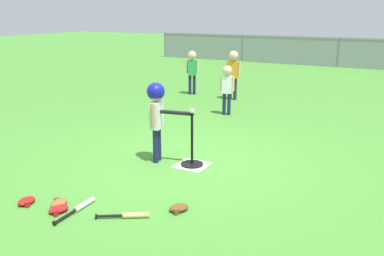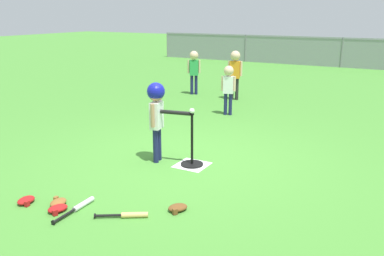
# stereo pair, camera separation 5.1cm
# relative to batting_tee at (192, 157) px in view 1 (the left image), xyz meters

# --- Properties ---
(ground_plane) EXTENTS (60.00, 60.00, 0.00)m
(ground_plane) POSITION_rel_batting_tee_xyz_m (-0.11, 0.15, -0.13)
(ground_plane) COLOR #478C33
(home_plate) EXTENTS (0.44, 0.44, 0.01)m
(home_plate) POSITION_rel_batting_tee_xyz_m (-0.00, 0.00, -0.12)
(home_plate) COLOR white
(home_plate) RESTS_ON ground_plane
(batting_tee) EXTENTS (0.32, 0.32, 0.76)m
(batting_tee) POSITION_rel_batting_tee_xyz_m (0.00, 0.00, 0.00)
(batting_tee) COLOR black
(batting_tee) RESTS_ON ground_plane
(baseball_on_tee) EXTENTS (0.07, 0.07, 0.07)m
(baseball_on_tee) POSITION_rel_batting_tee_xyz_m (-0.00, 0.00, 0.67)
(baseball_on_tee) COLOR white
(baseball_on_tee) RESTS_ON batting_tee
(batter_child) EXTENTS (0.63, 0.33, 1.16)m
(batter_child) POSITION_rel_batting_tee_xyz_m (-0.51, -0.10, 0.70)
(batter_child) COLOR #191E4C
(batter_child) RESTS_ON ground_plane
(fielder_deep_right) EXTENTS (0.30, 0.21, 1.04)m
(fielder_deep_right) POSITION_rel_batting_tee_xyz_m (-0.78, 2.95, 0.54)
(fielder_deep_right) COLOR #191E4C
(fielder_deep_right) RESTS_ON ground_plane
(fielder_near_right) EXTENTS (0.35, 0.24, 1.20)m
(fielder_near_right) POSITION_rel_batting_tee_xyz_m (-1.29, 4.45, 0.65)
(fielder_near_right) COLOR #262626
(fielder_near_right) RESTS_ON ground_plane
(fielder_deep_left) EXTENTS (0.30, 0.23, 1.13)m
(fielder_deep_left) POSITION_rel_batting_tee_xyz_m (-2.50, 4.57, 0.60)
(fielder_deep_left) COLOR #191E4C
(fielder_deep_left) RESTS_ON ground_plane
(spare_bat_silver) EXTENTS (0.09, 0.63, 0.06)m
(spare_bat_silver) POSITION_rel_batting_tee_xyz_m (-0.43, -1.79, -0.10)
(spare_bat_silver) COLOR silver
(spare_bat_silver) RESTS_ON ground_plane
(spare_bat_wood) EXTENTS (0.51, 0.35, 0.06)m
(spare_bat_wood) POSITION_rel_batting_tee_xyz_m (0.17, -1.68, -0.10)
(spare_bat_wood) COLOR #DBB266
(spare_bat_wood) RESTS_ON ground_plane
(glove_by_plate) EXTENTS (0.22, 0.25, 0.07)m
(glove_by_plate) POSITION_rel_batting_tee_xyz_m (-0.71, -1.84, -0.09)
(glove_by_plate) COLOR brown
(glove_by_plate) RESTS_ON ground_plane
(glove_near_bats) EXTENTS (0.22, 0.26, 0.07)m
(glove_near_bats) POSITION_rel_batting_tee_xyz_m (-0.59, -1.95, -0.09)
(glove_near_bats) COLOR #B21919
(glove_near_bats) RESTS_ON ground_plane
(glove_tossed_aside) EXTENTS (0.20, 0.24, 0.07)m
(glove_tossed_aside) POSITION_rel_batting_tee_xyz_m (-1.06, -1.98, -0.09)
(glove_tossed_aside) COLOR #B21919
(glove_tossed_aside) RESTS_ON ground_plane
(glove_outfield_drop) EXTENTS (0.26, 0.27, 0.07)m
(glove_outfield_drop) POSITION_rel_batting_tee_xyz_m (0.54, -1.29, -0.09)
(glove_outfield_drop) COLOR brown
(glove_outfield_drop) RESTS_ON ground_plane
(outfield_fence) EXTENTS (16.06, 0.06, 1.15)m
(outfield_fence) POSITION_rel_batting_tee_xyz_m (-0.11, 12.09, 0.49)
(outfield_fence) COLOR slate
(outfield_fence) RESTS_ON ground_plane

